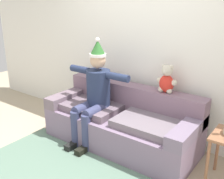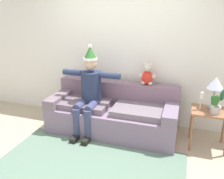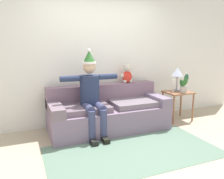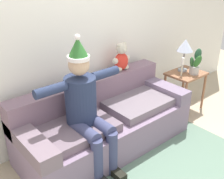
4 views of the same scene
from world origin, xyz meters
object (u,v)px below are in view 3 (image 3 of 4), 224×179
(person_seated, at_px, (91,93))
(side_table, at_px, (178,96))
(candle_tall, at_px, (173,84))
(table_lamp, at_px, (177,73))
(couch, at_px, (108,112))
(potted_plant, at_px, (184,85))
(teddy_bear, at_px, (127,74))

(person_seated, height_order, side_table, person_seated)
(candle_tall, bearing_deg, table_lamp, 31.88)
(couch, relative_size, side_table, 3.58)
(side_table, bearing_deg, table_lamp, 75.89)
(table_lamp, xyz_separation_m, potted_plant, (0.03, -0.19, -0.22))
(table_lamp, bearing_deg, side_table, -104.11)
(couch, relative_size, table_lamp, 4.41)
(person_seated, distance_m, potted_plant, 1.97)
(side_table, height_order, table_lamp, table_lamp)
(teddy_bear, bearing_deg, table_lamp, -13.34)
(potted_plant, bearing_deg, couch, 174.04)
(table_lamp, height_order, potted_plant, table_lamp)
(side_table, distance_m, candle_tall, 0.32)
(couch, distance_m, candle_tall, 1.47)
(couch, bearing_deg, candle_tall, -3.60)
(table_lamp, bearing_deg, potted_plant, -81.72)
(person_seated, height_order, table_lamp, person_seated)
(table_lamp, bearing_deg, candle_tall, -148.12)
(teddy_bear, relative_size, potted_plant, 0.99)
(table_lamp, distance_m, candle_tall, 0.29)
(person_seated, bearing_deg, side_table, 2.85)
(couch, bearing_deg, person_seated, -156.35)
(side_table, distance_m, potted_plant, 0.29)
(person_seated, height_order, potted_plant, person_seated)
(side_table, relative_size, table_lamp, 1.23)
(person_seated, xyz_separation_m, table_lamp, (1.94, 0.18, 0.23))
(teddy_bear, distance_m, table_lamp, 1.08)
(couch, distance_m, side_table, 1.56)
(couch, distance_m, table_lamp, 1.70)
(couch, distance_m, teddy_bear, 0.88)
(couch, relative_size, potted_plant, 5.64)
(side_table, bearing_deg, couch, 177.50)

